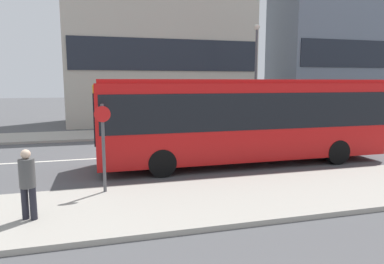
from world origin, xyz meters
name	(u,v)px	position (x,y,z in m)	size (l,w,h in m)	color
ground_plane	(138,156)	(0.00, 0.00, 0.00)	(120.00, 120.00, 0.00)	#4F4F51
sidewalk_near	(166,204)	(0.00, -6.25, 0.07)	(44.00, 3.50, 0.13)	#A39E93
sidewalk_far	(127,134)	(0.00, 6.25, 0.07)	(44.00, 3.50, 0.13)	#A39E93
lane_centerline	(138,156)	(0.00, 0.00, 0.00)	(41.80, 0.16, 0.01)	silver
apartment_block_left_tower	(158,4)	(3.21, 12.86, 9.20)	(13.91, 6.81, 18.41)	#B7B2A3
apartment_block_right_tower	(357,6)	(20.96, 12.17, 9.92)	(14.96, 5.42, 19.85)	slate
city_bus	(243,116)	(3.87, -2.28, 1.89)	(11.21, 2.65, 3.28)	red
parked_car_0	(326,124)	(11.79, 3.27, 0.65)	(4.32, 1.74, 1.37)	silver
pedestrian_near_stop	(27,180)	(-3.15, -6.55, 1.03)	(0.34, 0.34, 1.60)	#23232D
bus_stop_sign	(103,141)	(-1.48, -4.99, 1.58)	(0.44, 0.12, 2.46)	#4C4C51
street_lamp	(256,66)	(8.02, 5.36, 4.17)	(0.36, 0.36, 6.58)	#4C4C51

